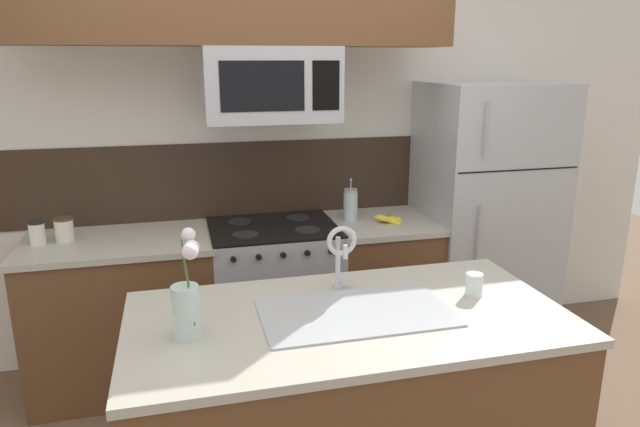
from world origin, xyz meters
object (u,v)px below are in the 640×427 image
storage_jar_medium (64,229)px  flower_vase (187,304)px  stove_range (275,297)px  sink_faucet (341,249)px  storage_jar_tall (37,233)px  banana_bunch (390,219)px  drinking_glass (474,285)px  french_press (351,205)px  microwave (270,85)px  refrigerator (483,217)px

storage_jar_medium → flower_vase: size_ratio=0.34×
storage_jar_medium → flower_vase: bearing=-64.5°
stove_range → storage_jar_medium: bearing=178.0°
sink_faucet → storage_jar_tall: bearing=143.6°
stove_range → flower_vase: flower_vase is taller
banana_bunch → drinking_glass: (-0.06, -1.15, 0.03)m
french_press → microwave: bearing=-170.9°
microwave → french_press: bearing=9.1°
stove_range → refrigerator: bearing=0.8°
microwave → stove_range: bearing=90.2°
stove_range → french_press: size_ratio=3.48×
drinking_glass → microwave: bearing=119.3°
stove_range → storage_jar_tall: storage_jar_tall is taller
drinking_glass → flower_vase: flower_vase is taller
storage_jar_medium → sink_faucet: bearing=-39.8°
microwave → refrigerator: microwave is taller
sink_faucet → drinking_glass: size_ratio=3.05×
stove_range → storage_jar_medium: storage_jar_medium is taller
storage_jar_tall → storage_jar_medium: (0.13, 0.02, 0.00)m
banana_bunch → drinking_glass: size_ratio=1.90×
french_press → drinking_glass: size_ratio=2.66×
sink_faucet → french_press: bearing=70.6°
banana_bunch → drinking_glass: drinking_glass is taller
storage_jar_tall → drinking_glass: size_ratio=1.31×
microwave → storage_jar_medium: size_ratio=5.47×
microwave → drinking_glass: microwave is taller
storage_jar_medium → banana_bunch: (1.89, -0.10, -0.05)m
microwave → refrigerator: bearing=1.7°
sink_faucet → flower_vase: (-0.65, -0.26, -0.07)m
sink_faucet → drinking_glass: sink_faucet is taller
storage_jar_tall → flower_vase: (0.77, -1.30, 0.07)m
french_press → flower_vase: (-1.04, -1.35, 0.03)m
stove_range → storage_jar_medium: 1.28m
sink_faucet → banana_bunch: bearing=58.3°
stove_range → microwave: size_ratio=1.25×
stove_range → french_press: bearing=6.8°
storage_jar_tall → drinking_glass: bearing=-31.9°
microwave → drinking_glass: bearing=-60.7°
storage_jar_tall → microwave: bearing=-1.6°
drinking_glass → storage_jar_medium: bearing=145.8°
storage_jar_medium → drinking_glass: storage_jar_medium is taller
flower_vase → stove_range: bearing=67.5°
stove_range → storage_jar_medium: size_ratio=6.83×
storage_jar_tall → refrigerator: bearing=0.1°
storage_jar_tall → sink_faucet: sink_faucet is taller
flower_vase → storage_jar_tall: bearing=120.5°
microwave → banana_bunch: (0.72, -0.04, -0.82)m
stove_range → french_press: french_press is taller
stove_range → flower_vase: (-0.53, -1.29, 0.58)m
french_press → storage_jar_medium: bearing=-179.3°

